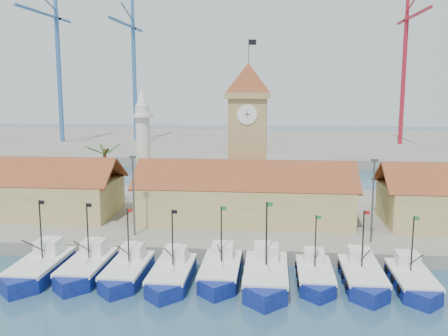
# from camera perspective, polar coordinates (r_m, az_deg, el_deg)

# --- Properties ---
(ground) EXTENTS (400.00, 400.00, 0.00)m
(ground) POSITION_cam_1_polar(r_m,az_deg,el_deg) (44.88, 0.94, -14.38)
(ground) COLOR navy
(ground) RESTS_ON ground
(quay) EXTENTS (140.00, 32.00, 1.50)m
(quay) POSITION_cam_1_polar(r_m,az_deg,el_deg) (67.32, 2.60, -5.62)
(quay) COLOR gray
(quay) RESTS_ON ground
(terminal) EXTENTS (240.00, 80.00, 2.00)m
(terminal) POSITION_cam_1_polar(r_m,az_deg,el_deg) (151.99, 4.30, 2.76)
(terminal) COLOR gray
(terminal) RESTS_ON ground
(boat_0) EXTENTS (3.76, 10.29, 7.79)m
(boat_0) POSITION_cam_1_polar(r_m,az_deg,el_deg) (51.56, -20.44, -10.83)
(boat_0) COLOR navy
(boat_0) RESTS_ON ground
(boat_1) EXTENTS (3.59, 9.84, 7.45)m
(boat_1) POSITION_cam_1_polar(r_m,az_deg,el_deg) (50.40, -15.51, -11.08)
(boat_1) COLOR navy
(boat_1) RESTS_ON ground
(boat_2) EXTENTS (3.43, 9.39, 7.10)m
(boat_2) POSITION_cam_1_polar(r_m,az_deg,el_deg) (48.76, -11.07, -11.66)
(boat_2) COLOR navy
(boat_2) RESTS_ON ground
(boat_3) EXTENTS (3.48, 9.55, 7.22)m
(boat_3) POSITION_cam_1_polar(r_m,az_deg,el_deg) (47.25, -6.05, -12.20)
(boat_3) COLOR navy
(boat_3) RESTS_ON ground
(boat_4) EXTENTS (3.54, 9.69, 7.34)m
(boat_4) POSITION_cam_1_polar(r_m,az_deg,el_deg) (47.82, -0.42, -11.87)
(boat_4) COLOR navy
(boat_4) RESTS_ON ground
(boat_5) EXTENTS (3.92, 10.73, 8.12)m
(boat_5) POSITION_cam_1_polar(r_m,az_deg,el_deg) (46.54, 4.79, -12.40)
(boat_5) COLOR navy
(boat_5) RESTS_ON ground
(boat_6) EXTENTS (3.23, 8.84, 6.69)m
(boat_6) POSITION_cam_1_polar(r_m,az_deg,el_deg) (47.74, 10.38, -12.15)
(boat_6) COLOR navy
(boat_6) RESTS_ON ground
(boat_7) EXTENTS (3.51, 9.63, 7.28)m
(boat_7) POSITION_cam_1_polar(r_m,az_deg,el_deg) (48.20, 15.60, -12.06)
(boat_7) COLOR navy
(boat_7) RESTS_ON ground
(boat_8) EXTENTS (3.36, 9.19, 6.95)m
(boat_8) POSITION_cam_1_polar(r_m,az_deg,el_deg) (48.83, 20.77, -12.09)
(boat_8) COLOR navy
(boat_8) RESTS_ON ground
(hall_left) EXTENTS (31.20, 10.13, 7.61)m
(hall_left) POSITION_cam_1_polar(r_m,az_deg,el_deg) (71.84, -24.01, -2.82)
(hall_left) COLOR tan
(hall_left) RESTS_ON quay
(hall_center) EXTENTS (27.04, 10.13, 7.61)m
(hall_center) POSITION_cam_1_polar(r_m,az_deg,el_deg) (62.67, 2.43, -3.69)
(hall_center) COLOR tan
(hall_center) RESTS_ON quay
(clock_tower) EXTENTS (5.80, 5.80, 22.70)m
(clock_tower) POSITION_cam_1_polar(r_m,az_deg,el_deg) (67.35, 2.76, 4.08)
(clock_tower) COLOR tan
(clock_tower) RESTS_ON quay
(minaret) EXTENTS (3.00, 3.00, 16.30)m
(minaret) POSITION_cam_1_polar(r_m,az_deg,el_deg) (71.86, -9.22, 2.50)
(minaret) COLOR silver
(minaret) RESTS_ON quay
(palm_tree) EXTENTS (5.60, 5.03, 8.39)m
(palm_tree) POSITION_cam_1_polar(r_m,az_deg,el_deg) (71.89, -13.41, -0.43)
(palm_tree) COLOR brown
(palm_tree) RESTS_ON quay
(lamp_posts) EXTENTS (80.70, 0.25, 9.03)m
(lamp_posts) POSITION_cam_1_polar(r_m,az_deg,el_deg) (54.30, 2.51, -3.01)
(lamp_posts) COLOR #3F3F44
(lamp_posts) RESTS_ON quay
(crane_blue_far) EXTENTS (1.00, 33.35, 43.82)m
(crane_blue_far) POSITION_cam_1_polar(r_m,az_deg,el_deg) (154.96, -18.64, 11.83)
(crane_blue_far) COLOR #32629B
(crane_blue_far) RESTS_ON terminal
(crane_blue_near) EXTENTS (1.00, 32.11, 41.53)m
(crane_blue_near) POSITION_cam_1_polar(r_m,az_deg,el_deg) (153.59, -10.39, 11.67)
(crane_blue_near) COLOR #32629B
(crane_blue_near) RESTS_ON terminal
(crane_red_right) EXTENTS (1.00, 31.80, 42.52)m
(crane_red_right) POSITION_cam_1_polar(r_m,az_deg,el_deg) (149.41, 20.05, 11.55)
(crane_red_right) COLOR maroon
(crane_red_right) RESTS_ON terminal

